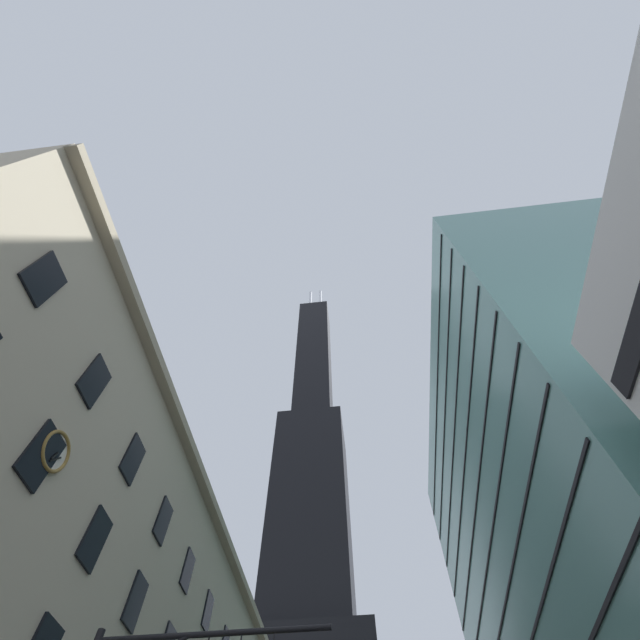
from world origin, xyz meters
The scene contains 2 objects.
dark_skyscraper centered at (-12.17, 80.64, 52.46)m, with size 24.69×24.69×176.99m.
glass_office_midrise centered at (20.73, 31.62, 24.14)m, with size 19.57×47.10×48.28m.
Camera 1 is at (0.34, -7.72, 1.69)m, focal length 24.14 mm.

